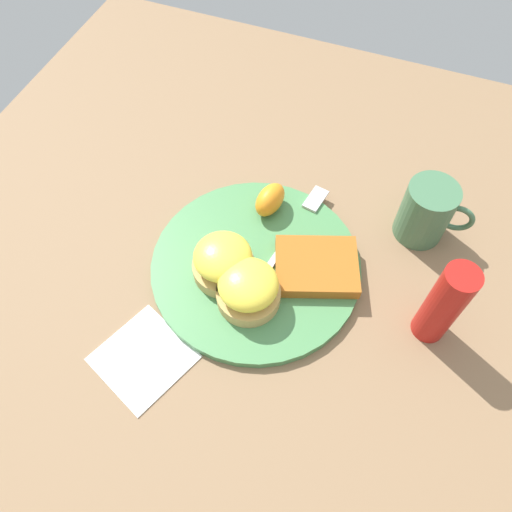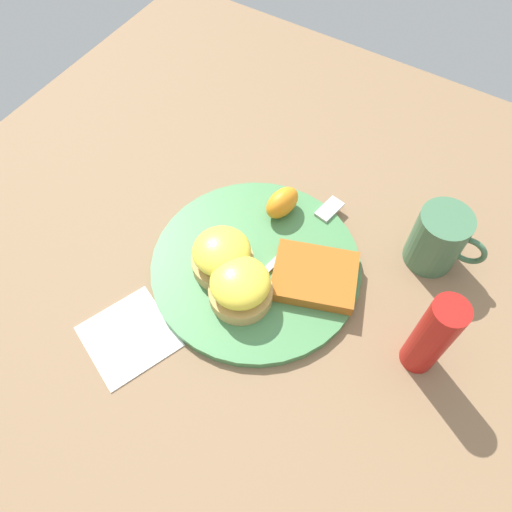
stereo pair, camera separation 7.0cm
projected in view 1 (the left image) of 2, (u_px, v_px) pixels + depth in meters
ground_plane at (256, 268)px, 0.73m from camera, size 1.10×1.10×0.00m
plate at (256, 266)px, 0.72m from camera, size 0.30×0.30×0.01m
sandwich_benedict_left at (223, 261)px, 0.69m from camera, size 0.09×0.09×0.06m
sandwich_benedict_right at (248, 289)px, 0.66m from camera, size 0.09×0.09×0.06m
hashbrown_patty at (317, 266)px, 0.70m from camera, size 0.14×0.13×0.02m
orange_wedge at (270, 200)px, 0.75m from camera, size 0.05×0.07×0.04m
fork at (293, 232)px, 0.74m from camera, size 0.06×0.22×0.00m
cup at (427, 212)px, 0.72m from camera, size 0.11×0.07×0.10m
napkin at (143, 358)px, 0.66m from camera, size 0.14×0.14×0.00m
condiment_bottle at (444, 304)px, 0.62m from camera, size 0.04×0.04×0.15m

